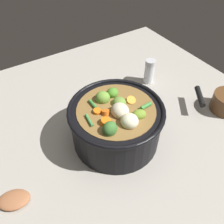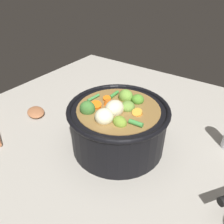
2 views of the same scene
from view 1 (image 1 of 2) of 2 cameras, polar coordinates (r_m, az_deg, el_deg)
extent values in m
plane|color=#9E998E|center=(0.71, 0.89, -6.40)|extent=(1.10, 1.10, 0.00)
cylinder|color=black|center=(0.67, 0.95, -3.15)|extent=(0.25, 0.25, 0.12)
torus|color=black|center=(0.62, 1.02, 0.56)|extent=(0.27, 0.27, 0.01)
cylinder|color=olive|center=(0.66, 0.96, -2.86)|extent=(0.21, 0.21, 0.11)
ellipsoid|color=#3C6F2E|center=(0.56, -0.57, -4.14)|extent=(0.05, 0.05, 0.04)
ellipsoid|color=olive|center=(0.65, -2.30, 3.48)|extent=(0.05, 0.06, 0.04)
ellipsoid|color=olive|center=(0.61, 6.65, -0.65)|extent=(0.04, 0.05, 0.03)
ellipsoid|color=#4D892A|center=(0.66, 0.15, 4.73)|extent=(0.05, 0.05, 0.03)
ellipsoid|color=olive|center=(0.64, 1.80, 2.33)|extent=(0.05, 0.05, 0.03)
cylinder|color=orange|center=(0.61, -3.68, 0.05)|extent=(0.03, 0.03, 0.02)
cylinder|color=orange|center=(0.61, -1.71, -0.12)|extent=(0.03, 0.03, 0.02)
cylinder|color=orange|center=(0.59, -1.64, -2.57)|extent=(0.04, 0.04, 0.02)
cylinder|color=orange|center=(0.65, 4.63, 2.78)|extent=(0.03, 0.03, 0.02)
ellipsoid|color=beige|center=(0.60, 1.75, 0.18)|extent=(0.05, 0.05, 0.04)
ellipsoid|color=beige|center=(0.58, 4.54, -2.09)|extent=(0.06, 0.06, 0.04)
cylinder|color=#3A8437|center=(0.63, -4.70, 1.92)|extent=(0.04, 0.01, 0.01)
cylinder|color=#3F8945|center=(0.59, -5.72, -1.86)|extent=(0.04, 0.01, 0.01)
cylinder|color=#3E8A3D|center=(0.63, 8.31, 1.50)|extent=(0.01, 0.03, 0.01)
ellipsoid|color=#9C603C|center=(0.65, -22.77, -19.13)|extent=(0.08, 0.09, 0.02)
cylinder|color=silver|center=(0.90, 9.05, 9.29)|extent=(0.04, 0.04, 0.08)
cylinder|color=#B7B7BC|center=(0.88, 9.41, 11.81)|extent=(0.04, 0.04, 0.02)
cylinder|color=black|center=(0.82, 20.63, 3.61)|extent=(0.08, 0.07, 0.02)
camera|label=2|loc=(0.52, 57.74, 9.03)|focal=34.87mm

